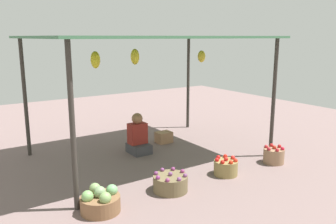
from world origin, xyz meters
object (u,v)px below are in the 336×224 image
object	(u,v)px
basket_purple_onions	(170,183)
wooden_crate_near_vendor	(164,137)
vendor_person	(138,138)
basket_cabbages	(100,201)
basket_red_tomatoes	(226,167)
basket_red_apples	(274,155)

from	to	relation	value
basket_purple_onions	wooden_crate_near_vendor	bearing A→B (deg)	58.98
vendor_person	basket_cabbages	size ratio (longest dim) A/B	1.52
vendor_person	basket_red_tomatoes	size ratio (longest dim) A/B	2.02
wooden_crate_near_vendor	vendor_person	bearing A→B (deg)	-160.33
basket_red_tomatoes	wooden_crate_near_vendor	distance (m)	2.06
basket_red_tomatoes	wooden_crate_near_vendor	world-z (taller)	basket_red_tomatoes
basket_cabbages	basket_red_tomatoes	world-z (taller)	basket_cabbages
basket_red_tomatoes	basket_red_apples	world-z (taller)	basket_red_apples
vendor_person	basket_red_tomatoes	bearing A→B (deg)	-70.46
basket_cabbages	basket_purple_onions	distance (m)	1.09
basket_cabbages	basket_red_tomatoes	bearing A→B (deg)	0.37
basket_cabbages	basket_red_tomatoes	distance (m)	2.18
vendor_person	basket_purple_onions	world-z (taller)	vendor_person
basket_cabbages	basket_purple_onions	world-z (taller)	basket_cabbages
basket_cabbages	basket_red_apples	bearing A→B (deg)	-0.98
basket_red_apples	basket_purple_onions	bearing A→B (deg)	178.21
basket_cabbages	wooden_crate_near_vendor	bearing A→B (deg)	41.56
vendor_person	basket_purple_onions	distance (m)	1.84
basket_purple_onions	basket_red_apples	distance (m)	2.18
basket_red_tomatoes	basket_red_apples	size ratio (longest dim) A/B	1.06
basket_purple_onions	basket_red_apples	world-z (taller)	basket_red_apples
vendor_person	wooden_crate_near_vendor	xyz separation A→B (m)	(0.77, 0.28, -0.18)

